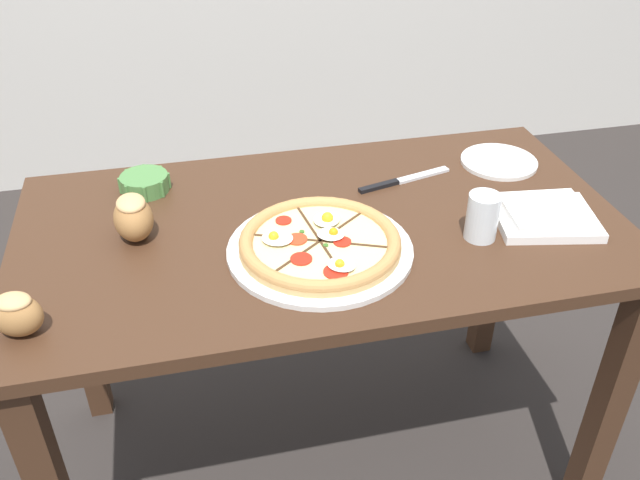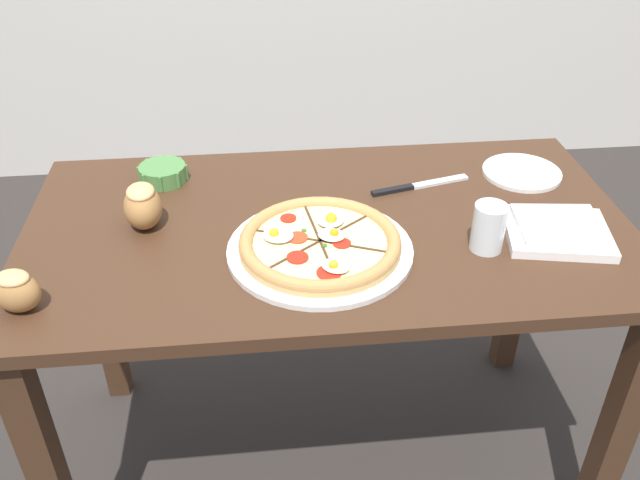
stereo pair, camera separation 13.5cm
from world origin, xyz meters
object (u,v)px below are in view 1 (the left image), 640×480
at_px(napkin_folded, 545,215).
at_px(bread_piece_mid, 133,217).
at_px(bread_piece_near, 17,314).
at_px(side_saucer, 499,162).
at_px(dining_table, 322,267).
at_px(water_glass, 482,219).
at_px(ramekin_bowl, 145,183).
at_px(knife_main, 403,180).
at_px(pizza, 320,244).

xyz_separation_m(napkin_folded, bread_piece_mid, (-0.86, 0.13, 0.03)).
bearing_deg(napkin_folded, bread_piece_near, -173.23).
bearing_deg(side_saucer, dining_table, -161.04).
distance_m(bread_piece_near, water_glass, 0.90).
bearing_deg(ramekin_bowl, knife_main, -8.73).
distance_m(ramekin_bowl, knife_main, 0.61).
xyz_separation_m(napkin_folded, bread_piece_near, (-1.06, -0.13, 0.03)).
relative_size(bread_piece_near, knife_main, 0.43).
xyz_separation_m(dining_table, side_saucer, (0.49, 0.17, 0.13)).
relative_size(bread_piece_near, water_glass, 1.05).
relative_size(dining_table, napkin_folded, 5.42).
xyz_separation_m(bread_piece_mid, side_saucer, (0.88, 0.14, -0.05)).
bearing_deg(dining_table, ramekin_bowl, 148.58).
relative_size(bread_piece_mid, water_glass, 1.15).
bearing_deg(bread_piece_mid, water_glass, -12.81).
bearing_deg(ramekin_bowl, dining_table, -31.42).
distance_m(ramekin_bowl, bread_piece_mid, 0.20).
relative_size(bread_piece_mid, knife_main, 0.47).
bearing_deg(dining_table, napkin_folded, -12.27).
relative_size(ramekin_bowl, knife_main, 0.48).
relative_size(napkin_folded, knife_main, 0.99).
distance_m(dining_table, water_glass, 0.37).
relative_size(ramekin_bowl, bread_piece_mid, 1.03).
distance_m(napkin_folded, water_glass, 0.17).
relative_size(dining_table, ramekin_bowl, 11.05).
relative_size(pizza, bread_piece_mid, 3.27).
bearing_deg(knife_main, bread_piece_near, -170.38).
bearing_deg(bread_piece_near, knife_main, 23.91).
bearing_deg(bread_piece_mid, dining_table, -4.64).
xyz_separation_m(pizza, water_glass, (0.34, -0.02, 0.02)).
relative_size(bread_piece_near, bread_piece_mid, 0.91).
height_order(dining_table, bread_piece_near, bread_piece_near).
height_order(water_glass, side_saucer, water_glass).
distance_m(pizza, bread_piece_mid, 0.39).
distance_m(water_glass, side_saucer, 0.35).
xyz_separation_m(dining_table, knife_main, (0.23, 0.13, 0.12)).
height_order(dining_table, ramekin_bowl, ramekin_bowl).
height_order(knife_main, side_saucer, same).
relative_size(dining_table, side_saucer, 6.93).
xyz_separation_m(napkin_folded, knife_main, (-0.24, 0.24, -0.01)).
distance_m(pizza, knife_main, 0.35).
xyz_separation_m(bread_piece_near, side_saucer, (1.08, 0.40, -0.04)).
bearing_deg(dining_table, pizza, -105.39).
bearing_deg(dining_table, bread_piece_near, -158.77).
bearing_deg(side_saucer, water_glass, -121.73).
xyz_separation_m(napkin_folded, side_saucer, (0.02, 0.27, -0.01)).
bearing_deg(ramekin_bowl, water_glass, -27.51).
relative_size(napkin_folded, water_glass, 2.39).
relative_size(ramekin_bowl, water_glass, 1.18).
bearing_deg(pizza, side_saucer, 27.91).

